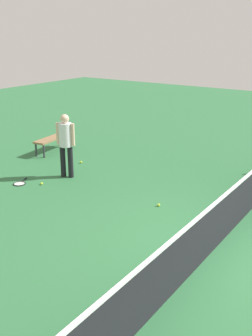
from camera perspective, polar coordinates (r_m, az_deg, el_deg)
ground_plane at (r=7.52m, az=12.36°, el=-11.26°), size 40.00×40.00×0.00m
court_net at (r=7.28m, az=12.64°, el=-7.85°), size 10.09×0.09×1.07m
player_near_side at (r=10.59m, az=-8.59°, el=3.90°), size 0.43×0.52×1.70m
tennis_racket_near_player at (r=10.63m, az=-14.89°, el=-2.13°), size 0.60×0.41×0.03m
tennis_ball_by_net at (r=11.93m, az=-6.43°, el=0.84°), size 0.07×0.07×0.07m
tennis_ball_midcourt at (r=10.43m, az=-11.94°, el=-2.18°), size 0.07×0.07×0.07m
tennis_ball_baseline at (r=9.02m, az=4.68°, el=-5.27°), size 0.07×0.07×0.07m
courtside_bench at (r=13.11m, az=-10.39°, el=4.07°), size 1.54×0.59×0.48m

